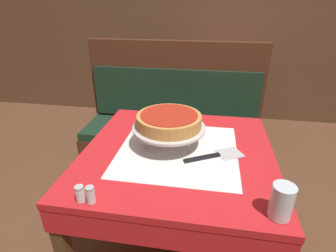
% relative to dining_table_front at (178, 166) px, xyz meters
% --- Properties ---
extents(dining_table_front, '(0.87, 0.87, 0.74)m').
position_rel_dining_table_front_xyz_m(dining_table_front, '(0.00, 0.00, 0.00)').
color(dining_table_front, red).
rests_on(dining_table_front, ground_plane).
extents(dining_table_rear, '(0.68, 0.68, 0.73)m').
position_rel_dining_table_front_xyz_m(dining_table_rear, '(0.24, 1.67, -0.03)').
color(dining_table_rear, red).
rests_on(dining_table_rear, ground_plane).
extents(booth_bench, '(1.35, 0.45, 1.10)m').
position_rel_dining_table_front_xyz_m(booth_bench, '(-0.14, 0.76, -0.31)').
color(booth_bench, '#4C2819').
rests_on(booth_bench, ground_plane).
extents(back_wall_panel, '(6.00, 0.04, 2.40)m').
position_rel_dining_table_front_xyz_m(back_wall_panel, '(0.00, 2.18, 0.55)').
color(back_wall_panel, brown).
rests_on(back_wall_panel, ground_plane).
extents(pizza_pan_stand, '(0.34, 0.34, 0.10)m').
position_rel_dining_table_front_xyz_m(pizza_pan_stand, '(-0.05, 0.03, 0.18)').
color(pizza_pan_stand, '#ADADB2').
rests_on(pizza_pan_stand, dining_table_front).
extents(deep_dish_pizza, '(0.30, 0.30, 0.06)m').
position_rel_dining_table_front_xyz_m(deep_dish_pizza, '(-0.05, 0.03, 0.22)').
color(deep_dish_pizza, '#C68E47').
rests_on(deep_dish_pizza, pizza_pan_stand).
extents(pizza_server, '(0.27, 0.18, 0.01)m').
position_rel_dining_table_front_xyz_m(pizza_server, '(0.17, -0.03, 0.09)').
color(pizza_server, '#BCBCC1').
rests_on(pizza_server, dining_table_front).
extents(water_glass_near, '(0.07, 0.07, 0.12)m').
position_rel_dining_table_front_xyz_m(water_glass_near, '(0.37, -0.36, 0.15)').
color(water_glass_near, silver).
rests_on(water_glass_near, dining_table_front).
extents(salt_shaker, '(0.03, 0.03, 0.06)m').
position_rel_dining_table_front_xyz_m(salt_shaker, '(-0.29, -0.40, 0.12)').
color(salt_shaker, silver).
rests_on(salt_shaker, dining_table_front).
extents(pepper_shaker, '(0.03, 0.03, 0.06)m').
position_rel_dining_table_front_xyz_m(pepper_shaker, '(-0.25, -0.40, 0.12)').
color(pepper_shaker, silver).
rests_on(pepper_shaker, dining_table_front).
extents(condiment_caddy, '(0.12, 0.12, 0.15)m').
position_rel_dining_table_front_xyz_m(condiment_caddy, '(0.24, 1.76, 0.12)').
color(condiment_caddy, black).
rests_on(condiment_caddy, dining_table_rear).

